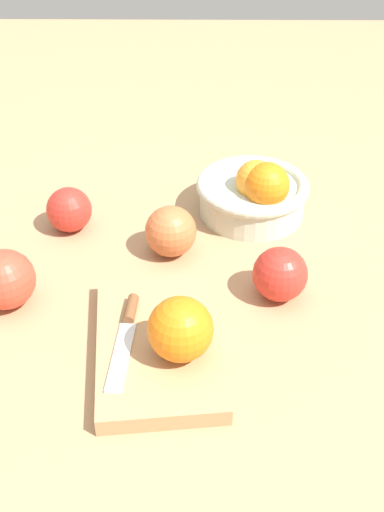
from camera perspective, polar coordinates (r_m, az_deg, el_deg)
name	(u,v)px	position (r m, az deg, el deg)	size (l,w,h in m)	color
ground_plane	(149,288)	(0.89, -3.86, -2.85)	(2.40, 2.40, 0.00)	tan
bowl	(254,192)	(1.02, 5.59, 5.66)	(0.18, 0.18, 0.10)	beige
cutting_board	(158,346)	(0.79, -3.03, -7.98)	(0.24, 0.15, 0.02)	tan
orange_on_board	(180,329)	(0.74, -1.04, -6.55)	(0.08, 0.08, 0.08)	orange
knife	(127,328)	(0.79, -5.83, -6.45)	(0.16, 0.03, 0.01)	silver
apple_back_center	(280,274)	(0.86, 7.86, -1.62)	(0.07, 0.07, 0.07)	red
apple_front_left	(69,210)	(1.00, -10.91, 4.07)	(0.07, 0.07, 0.07)	red
apple_front_right	(5,279)	(0.88, -16.36, -2.02)	(0.08, 0.08, 0.08)	#D6422D
apple_mid_left	(171,231)	(0.93, -1.91, 2.21)	(0.08, 0.08, 0.08)	#CC6638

